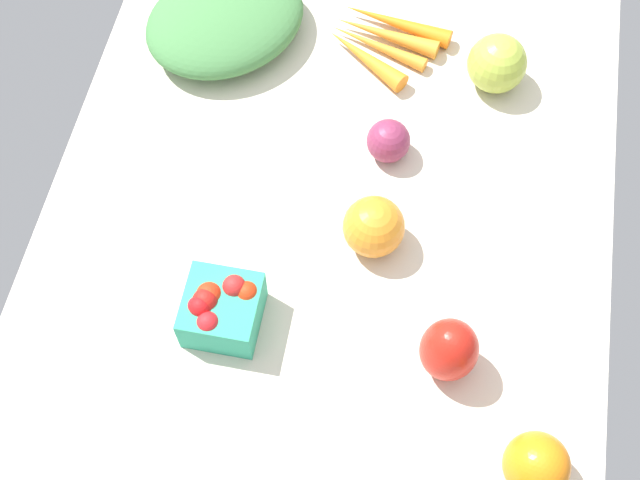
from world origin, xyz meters
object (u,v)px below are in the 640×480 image
object	(u,v)px
red_onion_near_basket	(388,141)
heirloom_tomato_green	(497,64)
bell_pepper_red	(449,350)
leafy_greens_clump	(225,20)
heirloom_tomato_orange	(374,227)
bell_pepper_orange	(536,465)
carrot_bunch	(382,39)
berry_basket	(220,308)

from	to	relation	value
red_onion_near_basket	heirloom_tomato_green	bearing A→B (deg)	138.70
bell_pepper_red	leafy_greens_clump	xyz separation A→B (cm)	(-45.95, -38.45, -1.45)
heirloom_tomato_orange	bell_pepper_orange	size ratio (longest dim) A/B	1.00
bell_pepper_orange	carrot_bunch	distance (cm)	65.48
carrot_bunch	leafy_greens_clump	size ratio (longest dim) A/B	0.77
berry_basket	heirloom_tomato_green	size ratio (longest dim) A/B	1.08
bell_pepper_red	leafy_greens_clump	bearing A→B (deg)	-140.08
bell_pepper_red	heirloom_tomato_green	bearing A→B (deg)	177.68
carrot_bunch	heirloom_tomato_orange	bearing A→B (deg)	6.48
heirloom_tomato_orange	bell_pepper_orange	bearing A→B (deg)	40.34
heirloom_tomato_orange	leafy_greens_clump	distance (cm)	40.99
red_onion_near_basket	heirloom_tomato_orange	size ratio (longest dim) A/B	0.75
red_onion_near_basket	leafy_greens_clump	xyz separation A→B (cm)	(-16.58, -26.96, 0.46)
bell_pepper_red	carrot_bunch	size ratio (longest dim) A/B	0.52
red_onion_near_basket	berry_basket	distance (cm)	33.15
heirloom_tomato_green	carrot_bunch	size ratio (longest dim) A/B	0.45
berry_basket	bell_pepper_orange	xyz separation A→B (cm)	(12.10, 39.33, 0.20)
bell_pepper_red	bell_pepper_orange	bearing A→B (deg)	44.60
berry_basket	bell_pepper_orange	size ratio (longest dim) A/B	1.14
berry_basket	heirloom_tomato_orange	xyz separation A→B (cm)	(-14.53, 16.71, 0.21)
heirloom_tomato_orange	bell_pepper_orange	distance (cm)	34.94
bell_pepper_red	bell_pepper_orange	xyz separation A→B (cm)	(11.43, 11.27, -0.91)
berry_basket	bell_pepper_red	xyz separation A→B (cm)	(0.67, 28.07, 1.11)
bell_pepper_orange	red_onion_near_basket	bearing A→B (deg)	-150.85
heirloom_tomato_green	carrot_bunch	distance (cm)	17.62
carrot_bunch	leafy_greens_clump	distance (cm)	23.55
red_onion_near_basket	heirloom_tomato_green	world-z (taller)	heirloom_tomato_green
red_onion_near_basket	heirloom_tomato_orange	xyz separation A→B (cm)	(14.16, 0.14, 1.02)
bell_pepper_orange	leafy_greens_clump	world-z (taller)	bell_pepper_orange
leafy_greens_clump	carrot_bunch	bearing A→B (deg)	96.09
carrot_bunch	heirloom_tomato_green	bearing A→B (deg)	76.90
red_onion_near_basket	heirloom_tomato_orange	world-z (taller)	heirloom_tomato_orange
red_onion_near_basket	carrot_bunch	world-z (taller)	red_onion_near_basket
bell_pepper_red	carrot_bunch	bearing A→B (deg)	-162.66
heirloom_tomato_green	leafy_greens_clump	bearing A→B (deg)	-92.07
heirloom_tomato_orange	bell_pepper_red	world-z (taller)	bell_pepper_red
heirloom_tomato_orange	bell_pepper_orange	xyz separation A→B (cm)	(26.63, 22.62, -0.01)
red_onion_near_basket	bell_pepper_red	xyz separation A→B (cm)	(29.37, 11.49, 1.92)
heirloom_tomato_orange	bell_pepper_red	size ratio (longest dim) A/B	0.82
berry_basket	carrot_bunch	distance (cm)	49.55
red_onion_near_basket	bell_pepper_red	world-z (taller)	bell_pepper_red
berry_basket	bell_pepper_red	bearing A→B (deg)	88.63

